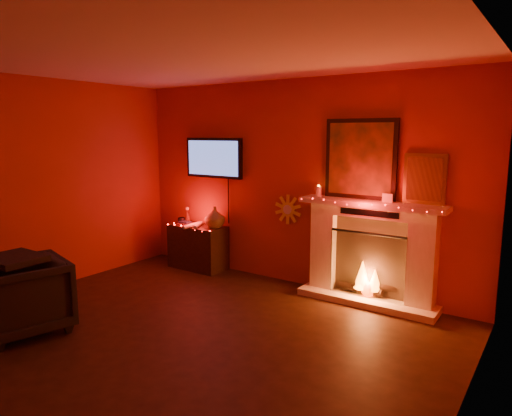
% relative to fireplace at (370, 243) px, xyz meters
% --- Properties ---
extents(room, '(5.00, 5.00, 5.00)m').
position_rel_fireplace_xyz_m(room, '(-1.14, -2.39, 0.63)').
color(room, black).
rests_on(room, ground).
extents(floor, '(5.00, 5.00, 0.00)m').
position_rel_fireplace_xyz_m(floor, '(-1.14, -2.39, -0.72)').
color(floor, black).
rests_on(floor, ground).
extents(fireplace, '(1.72, 0.40, 2.18)m').
position_rel_fireplace_xyz_m(fireplace, '(0.00, 0.00, 0.00)').
color(fireplace, silver).
rests_on(fireplace, floor).
extents(tv, '(1.00, 0.07, 1.24)m').
position_rel_fireplace_xyz_m(tv, '(-2.44, 0.06, 0.92)').
color(tv, black).
rests_on(tv, room).
extents(sunburst_clock, '(0.40, 0.03, 0.40)m').
position_rel_fireplace_xyz_m(sunburst_clock, '(-1.19, 0.09, 0.28)').
color(sunburst_clock, gold).
rests_on(sunburst_clock, room).
extents(console_table, '(0.88, 0.54, 0.96)m').
position_rel_fireplace_xyz_m(console_table, '(-2.59, -0.13, -0.34)').
color(console_table, black).
rests_on(console_table, floor).
extents(armchair, '(1.00, 1.01, 0.75)m').
position_rel_fireplace_xyz_m(armchair, '(-2.58, -2.82, -0.35)').
color(armchair, black).
rests_on(armchair, floor).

